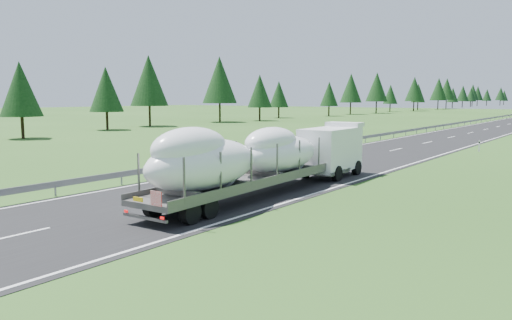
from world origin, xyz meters
The scene contains 4 objects.
ground centered at (0.00, 0.00, 0.00)m, with size 400.00×400.00×0.00m, color #264A18.
guardrail centered at (-5.30, 99.94, 0.60)m, with size 0.10×400.00×0.76m.
tree_line_left centered at (-44.01, 129.40, 7.01)m, with size 14.76×343.66×12.58m.
boat_truck centered at (2.60, 2.59, 1.95)m, with size 3.01×17.53×3.65m.
Camera 1 is at (16.96, -17.39, 4.86)m, focal length 35.00 mm.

